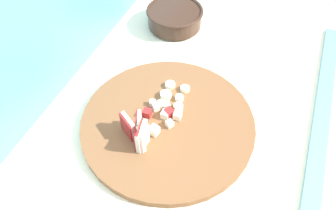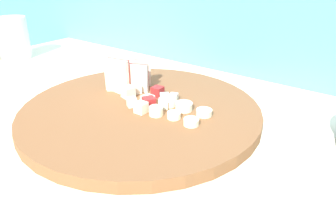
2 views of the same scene
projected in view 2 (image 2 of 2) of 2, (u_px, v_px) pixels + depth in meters
tile_backsplash at (209, 138)px, 0.93m from camera, size 2.40×0.04×1.33m
cutting_board at (141, 111)px, 0.58m from camera, size 0.43×0.43×0.02m
apple_wedge_fan at (125, 76)px, 0.63m from camera, size 0.08×0.08×0.06m
apple_dice_pile at (147, 98)px, 0.58m from camera, size 0.11×0.09×0.02m
banana_slice_rows at (179, 111)px, 0.54m from camera, size 0.10×0.07×0.02m
small_jar at (14, 38)px, 0.89m from camera, size 0.08×0.08×0.12m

